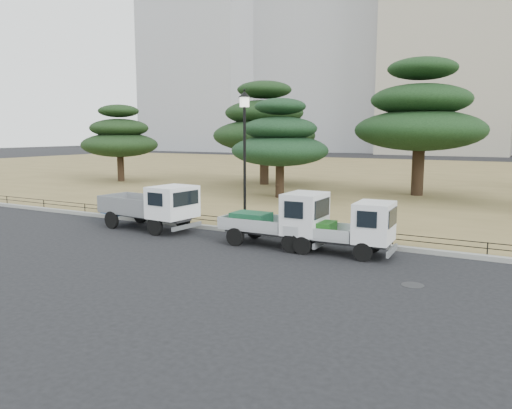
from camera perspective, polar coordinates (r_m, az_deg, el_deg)
The scene contains 16 objects.
ground at distance 17.43m, azimuth -3.18°, elevation -5.07°, with size 220.00×220.00×0.00m, color black.
lawn at distance 46.03m, azimuth 17.44°, elevation 2.99°, with size 120.00×56.00×0.15m, color olive.
curb at distance 19.61m, azimuth 0.85°, elevation -3.31°, with size 120.00×0.25×0.16m, color gray.
truck_large at distance 21.00m, azimuth -11.79°, elevation -0.03°, with size 4.46×2.09×1.89m.
truck_kei_front at distance 17.61m, azimuth 2.87°, elevation -1.69°, with size 3.71×1.64×1.96m.
truck_kei_rear at distance 16.69m, azimuth 10.47°, elevation -2.64°, with size 3.49×1.63×1.80m.
street_lamp at distance 19.97m, azimuth -1.32°, elevation 7.76°, with size 0.49×0.49×5.46m.
pipe_fence at distance 19.67m, azimuth 1.05°, elevation -2.21°, with size 38.00×0.04×0.40m.
tarp_pile at distance 24.73m, azimuth -15.40°, elevation -0.09°, with size 1.68×1.38×0.99m.
manhole at distance 13.99m, azimuth 17.48°, elevation -8.78°, with size 0.60×0.60×0.01m, color #2D2D30.
pine_west_far at distance 41.02m, azimuth -15.33°, elevation 7.42°, with size 5.94×5.94×6.00m.
pine_west_near at distance 37.07m, azimuth 0.96°, elevation 9.03°, with size 7.55×7.55×7.55m.
pine_center_left at distance 29.63m, azimuth 2.76°, elevation 7.30°, with size 5.74×5.74×5.83m.
pine_center_right at distance 32.18m, azimuth 18.27°, elevation 9.52°, with size 7.80×7.80×8.28m.
tower_far_west at distance 117.53m, azimuth -5.60°, elevation 22.27°, with size 24.00×20.00×65.00m, color #A0A0A5.
tower_center_left at distance 103.06m, azimuth 21.71°, elevation 20.89°, with size 22.00×20.00×55.00m, color #AAA08C.
Camera 1 is at (9.00, -14.37, 4.02)m, focal length 35.00 mm.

